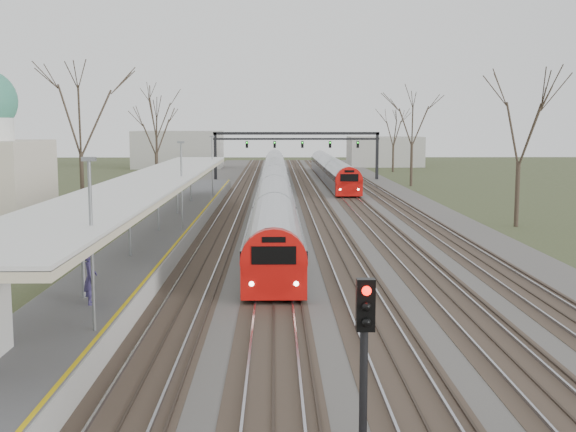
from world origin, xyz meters
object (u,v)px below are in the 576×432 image
Objects in this scene: train_far at (331,169)px; passenger at (90,278)px; train_near at (275,180)px; signal_post at (364,349)px.

train_far reaches higher than passenger.
train_near is at bearing -18.53° from passenger.
passenger is 12.97m from signal_post.
passenger is (-13.08, -66.06, 0.43)m from train_far.
train_near and train_far have the same top height.
signal_post is (7.83, -10.31, 0.81)m from passenger.
train_near is at bearing -111.44° from train_far.
signal_post is (1.75, -58.55, 1.25)m from train_near.
passenger is at bearing -97.19° from train_near.
signal_post is at bearing -88.29° from train_near.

